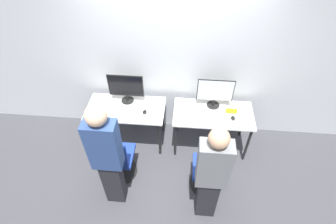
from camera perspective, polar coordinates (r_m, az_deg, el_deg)
ground_plane at (r=4.30m, az=-0.14°, el=-9.56°), size 20.00×20.00×0.00m
wall_back at (r=3.87m, az=0.79°, el=11.91°), size 12.00×0.05×2.80m
desk_left at (r=4.10m, az=-9.09°, el=-0.00°), size 1.19×0.61×0.73m
monitor_left at (r=3.99m, az=-9.16°, el=5.28°), size 0.54×0.20×0.48m
keyboard_left at (r=3.96m, az=-9.54°, el=-0.07°), size 0.44×0.15×0.02m
mouse_left at (r=3.92m, az=-5.10°, el=-0.01°), size 0.06×0.09×0.03m
office_chair_left at (r=3.89m, az=-10.86°, el=-10.35°), size 0.48×0.48×0.87m
person_left at (r=3.19m, az=-13.19°, el=-9.31°), size 0.36×0.23×1.76m
desk_right at (r=4.03m, az=9.71°, el=-1.13°), size 1.19×0.61×0.73m
monitor_right at (r=3.92m, az=10.22°, el=4.25°), size 0.54×0.20×0.48m
keyboard_right at (r=3.89m, az=9.93°, el=-1.20°), size 0.44×0.15×0.02m
mouse_right at (r=3.93m, az=13.97°, el=-1.29°), size 0.06×0.09×0.03m
office_chair_right at (r=3.75m, az=8.79°, el=-13.03°), size 0.48×0.48×0.87m
person_right at (r=3.09m, az=9.45°, el=-13.27°), size 0.36×0.22×1.64m
placard_right at (r=4.00m, az=13.63°, el=0.23°), size 0.16×0.03×0.08m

